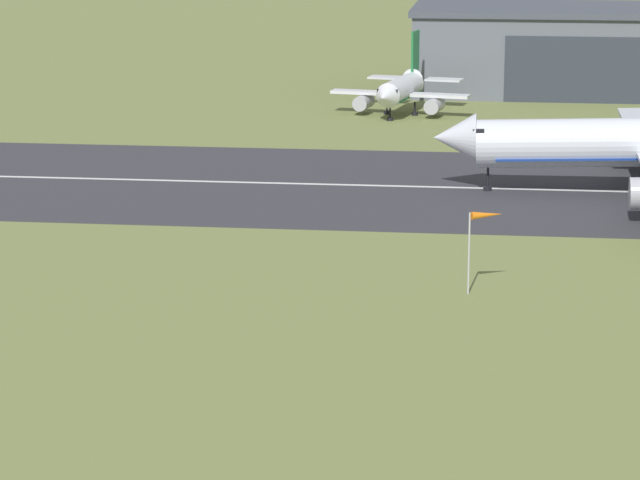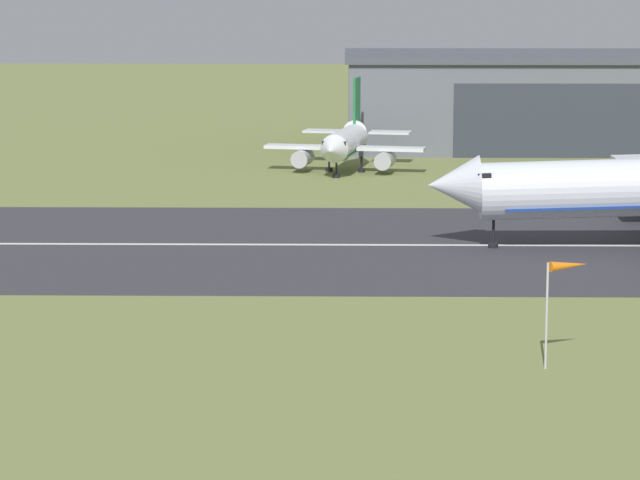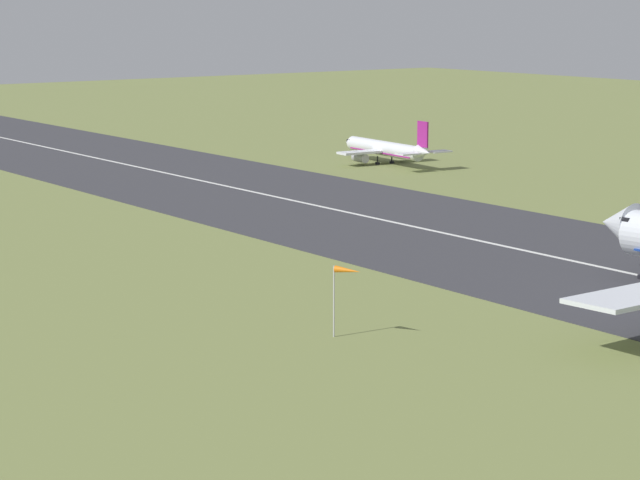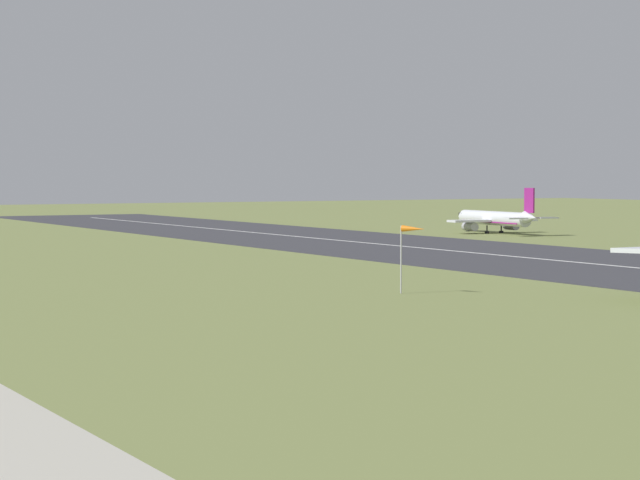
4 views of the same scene
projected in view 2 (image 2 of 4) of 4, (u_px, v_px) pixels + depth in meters
name	position (u px, v px, depth m)	size (l,w,h in m)	color
ground_plane	(271.00, 454.00, 71.43)	(656.89, 656.89, 0.00)	olive
runway_strip	(304.00, 245.00, 126.97)	(416.89, 41.23, 0.06)	#333338
runway_centreline	(304.00, 245.00, 126.97)	(375.20, 0.70, 0.01)	silver
hangar_building	(595.00, 100.00, 199.40)	(66.14, 25.43, 12.45)	slate
airplane_parked_west	(345.00, 143.00, 174.71)	(18.72, 19.98, 10.41)	silver
windsock_pole	(566.00, 272.00, 86.41)	(2.55, 1.48, 6.26)	#B7B7BC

